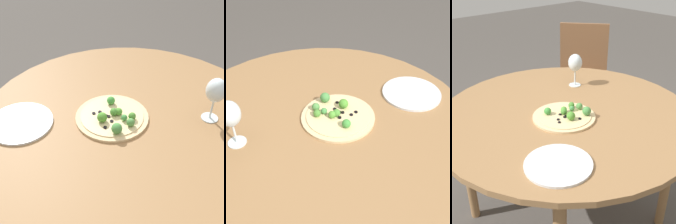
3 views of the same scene
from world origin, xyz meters
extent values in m
plane|color=#4C4742|center=(0.00, 0.00, 0.00)|extent=(12.00, 12.00, 0.00)
cylinder|color=olive|center=(0.00, 0.00, 0.71)|extent=(1.24, 1.24, 0.03)
cylinder|color=olive|center=(-0.38, -0.38, 0.35)|extent=(0.05, 0.05, 0.70)
cylinder|color=olive|center=(-0.38, 0.38, 0.35)|extent=(0.05, 0.05, 0.70)
cylinder|color=#DBBC89|center=(-0.06, -0.04, 0.73)|extent=(0.29, 0.29, 0.01)
cylinder|color=beige|center=(-0.06, -0.04, 0.73)|extent=(0.25, 0.25, 0.00)
sphere|color=#40913A|center=(-0.11, 0.01, 0.75)|extent=(0.03, 0.03, 0.03)
sphere|color=#4D9130|center=(-0.06, -0.10, 0.76)|extent=(0.04, 0.04, 0.04)
sphere|color=#458C44|center=(0.00, -0.04, 0.75)|extent=(0.02, 0.02, 0.02)
sphere|color=#519535|center=(-0.04, -0.02, 0.75)|extent=(0.03, 0.03, 0.03)
sphere|color=#488A42|center=(0.02, -0.11, 0.76)|extent=(0.04, 0.04, 0.04)
sphere|color=#4F8D43|center=(0.04, -0.05, 0.75)|extent=(0.03, 0.03, 0.03)
sphere|color=#488A33|center=(-0.05, -0.04, 0.75)|extent=(0.03, 0.03, 0.03)
sphere|color=#498732|center=(0.02, -0.01, 0.75)|extent=(0.03, 0.03, 0.03)
cylinder|color=black|center=(-0.06, -0.06, 0.74)|extent=(0.01, 0.01, 0.00)
cylinder|color=black|center=(-0.12, -0.08, 0.74)|extent=(0.01, 0.01, 0.00)
cylinder|color=black|center=(-0.07, -0.03, 0.74)|extent=(0.01, 0.01, 0.00)
cylinder|color=black|center=(-0.11, -0.06, 0.74)|extent=(0.01, 0.01, 0.00)
cylinder|color=black|center=(-0.03, -0.12, 0.74)|extent=(0.01, 0.01, 0.00)
cylinder|color=black|center=(-0.07, -0.06, 0.74)|extent=(0.01, 0.01, 0.00)
cylinder|color=black|center=(-0.03, -0.07, 0.74)|extent=(0.01, 0.01, 0.00)
cylinder|color=silver|center=(0.25, 0.20, 0.72)|extent=(0.07, 0.07, 0.00)
cylinder|color=silver|center=(0.25, 0.20, 0.77)|extent=(0.01, 0.01, 0.08)
ellipsoid|color=silver|center=(0.25, 0.20, 0.86)|extent=(0.08, 0.08, 0.10)
cylinder|color=silver|center=(-0.31, -0.30, 0.73)|extent=(0.25, 0.25, 0.01)
camera|label=1|loc=(0.55, -0.79, 1.52)|focal=50.00mm
camera|label=2|loc=(-0.35, 0.86, 1.52)|focal=50.00mm
camera|label=3|loc=(-0.91, -0.99, 1.43)|focal=50.00mm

